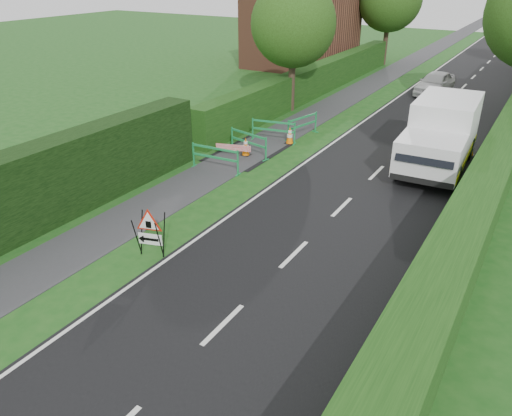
% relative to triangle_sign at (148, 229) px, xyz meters
% --- Properties ---
extents(ground, '(120.00, 120.00, 0.00)m').
position_rel_triangle_sign_xyz_m(ground, '(0.88, -2.39, -0.85)').
color(ground, '#174915').
rests_on(ground, ground).
extents(road_surface, '(6.00, 90.00, 0.02)m').
position_rel_triangle_sign_xyz_m(road_surface, '(3.38, 32.61, -0.85)').
color(road_surface, black).
rests_on(road_surface, ground).
extents(footpath, '(2.00, 90.00, 0.02)m').
position_rel_triangle_sign_xyz_m(footpath, '(-2.12, 32.61, -0.85)').
color(footpath, '#2D2D30').
rests_on(footpath, ground).
extents(hedge_west_far, '(1.00, 24.00, 1.80)m').
position_rel_triangle_sign_xyz_m(hedge_west_far, '(-4.12, 19.61, -0.85)').
color(hedge_west_far, '#14380F').
rests_on(hedge_west_far, ground).
extents(hedge_east, '(1.20, 50.00, 1.50)m').
position_rel_triangle_sign_xyz_m(hedge_east, '(7.38, 13.61, -0.85)').
color(hedge_east, '#14380F').
rests_on(hedge_east, ground).
extents(house_west, '(7.50, 7.40, 7.88)m').
position_rel_triangle_sign_xyz_m(house_west, '(-9.12, 27.61, 2.04)').
color(house_west, brown).
rests_on(house_west, ground).
extents(tree_nw, '(4.40, 4.40, 6.70)m').
position_rel_triangle_sign_xyz_m(tree_nw, '(-3.72, 15.61, 3.63)').
color(tree_nw, '#2D2116').
rests_on(tree_nw, ground).
extents(triangle_sign, '(1.05, 1.05, 1.23)m').
position_rel_triangle_sign_xyz_m(triangle_sign, '(0.00, 0.00, 0.00)').
color(triangle_sign, black).
rests_on(triangle_sign, ground).
extents(works_van, '(2.52, 5.82, 2.60)m').
position_rel_triangle_sign_xyz_m(works_van, '(5.17, 10.98, 0.53)').
color(works_van, silver).
rests_on(works_van, ground).
extents(traffic_cone_0, '(0.38, 0.38, 0.79)m').
position_rel_triangle_sign_xyz_m(traffic_cone_0, '(5.99, 9.43, -0.46)').
color(traffic_cone_0, black).
rests_on(traffic_cone_0, ground).
extents(traffic_cone_1, '(0.38, 0.38, 0.79)m').
position_rel_triangle_sign_xyz_m(traffic_cone_1, '(5.73, 10.76, -0.46)').
color(traffic_cone_1, black).
rests_on(traffic_cone_1, ground).
extents(traffic_cone_2, '(0.38, 0.38, 0.79)m').
position_rel_triangle_sign_xyz_m(traffic_cone_2, '(6.09, 13.04, -0.46)').
color(traffic_cone_2, black).
rests_on(traffic_cone_2, ground).
extents(traffic_cone_3, '(0.38, 0.38, 0.79)m').
position_rel_triangle_sign_xyz_m(traffic_cone_3, '(-2.02, 8.20, -0.46)').
color(traffic_cone_3, black).
rests_on(traffic_cone_3, ground).
extents(traffic_cone_4, '(0.38, 0.38, 0.79)m').
position_rel_triangle_sign_xyz_m(traffic_cone_4, '(-1.13, 10.49, -0.46)').
color(traffic_cone_4, black).
rests_on(traffic_cone_4, ground).
extents(ped_barrier_0, '(2.08, 0.49, 1.00)m').
position_rel_triangle_sign_xyz_m(ped_barrier_0, '(-2.12, 6.13, -0.22)').
color(ped_barrier_0, '#188541').
rests_on(ped_barrier_0, ground).
extents(ped_barrier_1, '(2.09, 0.81, 1.00)m').
position_rel_triangle_sign_xyz_m(ped_barrier_1, '(-1.96, 8.32, -0.22)').
color(ped_barrier_1, '#188541').
rests_on(ped_barrier_1, ground).
extents(ped_barrier_2, '(2.09, 0.71, 1.00)m').
position_rel_triangle_sign_xyz_m(ped_barrier_2, '(-1.90, 10.36, -0.22)').
color(ped_barrier_2, '#188541').
rests_on(ped_barrier_2, ground).
extents(ped_barrier_3, '(0.81, 2.09, 1.00)m').
position_rel_triangle_sign_xyz_m(ped_barrier_3, '(-1.10, 11.69, -0.22)').
color(ped_barrier_3, '#188541').
rests_on(ped_barrier_3, ground).
extents(redwhite_plank, '(1.45, 0.47, 0.25)m').
position_rel_triangle_sign_xyz_m(redwhite_plank, '(-2.31, 7.68, -0.85)').
color(redwhite_plank, red).
rests_on(redwhite_plank, ground).
extents(hatchback_car, '(1.93, 4.11, 1.36)m').
position_rel_triangle_sign_xyz_m(hatchback_car, '(2.16, 23.45, -0.17)').
color(hatchback_car, silver).
rests_on(hatchback_car, ground).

